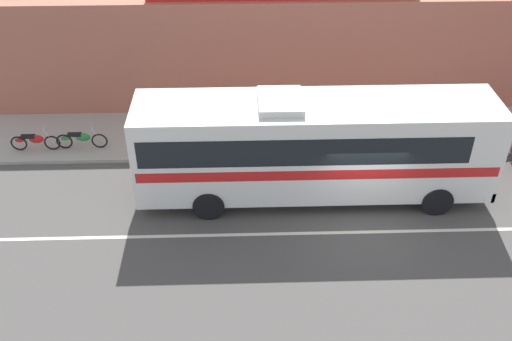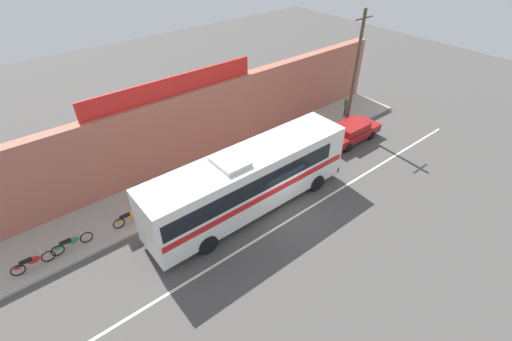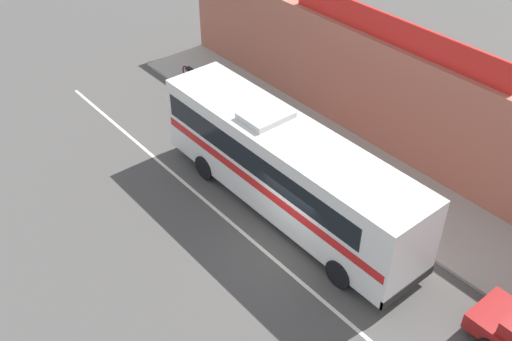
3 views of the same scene
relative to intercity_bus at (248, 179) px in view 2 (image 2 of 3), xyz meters
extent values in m
plane|color=#4F4C49|center=(1.57, -1.28, -2.07)|extent=(70.00, 70.00, 0.00)
cube|color=#A8A399|center=(1.57, 3.92, -2.00)|extent=(30.00, 3.60, 0.14)
cube|color=#B26651|center=(1.57, 6.07, 0.33)|extent=(30.00, 0.70, 4.80)
cube|color=red|center=(-0.62, 6.07, 3.28)|extent=(10.61, 0.12, 1.10)
cube|color=silver|center=(1.57, -2.08, -2.06)|extent=(30.00, 0.14, 0.01)
cube|color=white|center=(0.08, 0.00, -0.07)|extent=(11.74, 2.51, 3.10)
cube|color=black|center=(-0.39, 0.00, 0.48)|extent=(10.34, 2.53, 0.96)
cube|color=red|center=(0.08, 0.00, -0.37)|extent=(11.51, 2.52, 0.36)
cube|color=black|center=(5.93, 0.00, 0.38)|extent=(0.04, 2.26, 1.40)
cube|color=black|center=(5.92, 0.00, -1.44)|extent=(0.12, 2.51, 0.36)
cube|color=silver|center=(-1.09, 0.00, 1.60)|extent=(1.40, 1.75, 0.24)
cylinder|color=black|center=(4.08, 1.16, -1.55)|extent=(1.04, 0.32, 1.04)
cylinder|color=black|center=(4.08, -1.16, -1.55)|extent=(1.04, 0.32, 1.04)
cylinder|color=black|center=(-3.44, 1.16, -1.55)|extent=(1.04, 0.32, 1.04)
cylinder|color=black|center=(-3.44, -1.16, -1.55)|extent=(1.04, 0.32, 1.04)
cube|color=maroon|center=(10.07, 1.09, -1.46)|extent=(4.52, 1.74, 0.56)
cube|color=maroon|center=(9.97, 1.09, -0.94)|extent=(2.35, 1.57, 0.48)
cube|color=black|center=(10.84, 1.09, -0.97)|extent=(0.21, 1.46, 0.34)
cylinder|color=black|center=(11.38, 1.91, -1.76)|extent=(0.62, 0.20, 0.62)
cylinder|color=black|center=(11.38, 0.27, -1.76)|extent=(0.62, 0.20, 0.62)
cylinder|color=black|center=(8.76, 1.91, -1.76)|extent=(0.62, 0.20, 0.62)
cylinder|color=black|center=(8.76, 0.27, -1.76)|extent=(0.62, 0.20, 0.62)
cylinder|color=brown|center=(11.37, 2.56, 2.21)|extent=(0.22, 0.22, 8.28)
cylinder|color=brown|center=(11.37, 2.56, 5.75)|extent=(1.60, 0.10, 0.10)
torus|color=black|center=(-7.78, 2.99, -1.62)|extent=(0.62, 0.06, 0.62)
torus|color=black|center=(-9.11, 2.99, -1.62)|extent=(0.62, 0.06, 0.62)
cylinder|color=silver|center=(-7.86, 2.99, -1.32)|extent=(0.34, 0.04, 0.65)
cylinder|color=silver|center=(-7.96, 2.99, -1.00)|extent=(0.03, 0.56, 0.03)
ellipsoid|color=#237F38|center=(-8.38, 2.99, -1.44)|extent=(0.56, 0.22, 0.34)
cube|color=black|center=(-8.69, 2.99, -1.32)|extent=(0.52, 0.20, 0.10)
ellipsoid|color=#237F38|center=(-9.05, 2.99, -1.48)|extent=(0.36, 0.14, 0.16)
torus|color=black|center=(-4.96, 2.92, -1.62)|extent=(0.62, 0.06, 0.62)
torus|color=black|center=(-6.17, 2.92, -1.62)|extent=(0.62, 0.06, 0.62)
cylinder|color=silver|center=(-5.04, 2.92, -1.32)|extent=(0.34, 0.04, 0.65)
cylinder|color=silver|center=(-5.14, 2.92, -1.00)|extent=(0.03, 0.56, 0.03)
ellipsoid|color=orange|center=(-5.50, 2.92, -1.44)|extent=(0.56, 0.22, 0.34)
cube|color=black|center=(-5.78, 2.92, -1.32)|extent=(0.52, 0.20, 0.10)
ellipsoid|color=orange|center=(-6.11, 2.92, -1.48)|extent=(0.36, 0.14, 0.16)
torus|color=black|center=(-3.25, 2.84, -1.62)|extent=(0.62, 0.06, 0.62)
torus|color=black|center=(-4.48, 2.84, -1.62)|extent=(0.62, 0.06, 0.62)
cylinder|color=silver|center=(-3.33, 2.84, -1.32)|extent=(0.34, 0.04, 0.65)
cylinder|color=silver|center=(-3.43, 2.84, -1.00)|extent=(0.03, 0.56, 0.03)
ellipsoid|color=#991E8C|center=(-3.80, 2.84, -1.44)|extent=(0.56, 0.22, 0.34)
cube|color=black|center=(-4.08, 2.84, -1.32)|extent=(0.52, 0.20, 0.10)
ellipsoid|color=#991E8C|center=(-4.42, 2.84, -1.48)|extent=(0.36, 0.14, 0.16)
torus|color=black|center=(-9.55, 2.91, -1.62)|extent=(0.62, 0.06, 0.62)
torus|color=black|center=(-10.82, 2.91, -1.62)|extent=(0.62, 0.06, 0.62)
cylinder|color=silver|center=(-9.63, 2.91, -1.32)|extent=(0.34, 0.04, 0.65)
cylinder|color=silver|center=(-9.73, 2.91, -1.00)|extent=(0.03, 0.56, 0.03)
ellipsoid|color=red|center=(-10.12, 2.91, -1.44)|extent=(0.56, 0.22, 0.34)
cube|color=black|center=(-10.41, 2.91, -1.32)|extent=(0.52, 0.20, 0.10)
ellipsoid|color=red|center=(-10.76, 2.91, -1.48)|extent=(0.36, 0.14, 0.16)
cylinder|color=brown|center=(12.39, 3.61, -1.53)|extent=(0.13, 0.13, 0.80)
cylinder|color=brown|center=(12.39, 3.43, -1.53)|extent=(0.13, 0.13, 0.80)
cylinder|color=#2D7A4C|center=(12.39, 3.52, -0.83)|extent=(0.30, 0.30, 0.60)
sphere|color=tan|center=(12.39, 3.52, -0.39)|extent=(0.22, 0.22, 0.22)
cylinder|color=#2D7A4C|center=(12.39, 3.72, -0.80)|extent=(0.08, 0.08, 0.55)
cylinder|color=#2D7A4C|center=(12.39, 3.32, -0.80)|extent=(0.08, 0.08, 0.55)
camera|label=1|loc=(-2.36, -16.02, 10.26)|focal=40.68mm
camera|label=2|loc=(-9.01, -11.75, 11.53)|focal=25.28mm
camera|label=3|loc=(12.71, -11.90, 13.01)|focal=41.87mm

